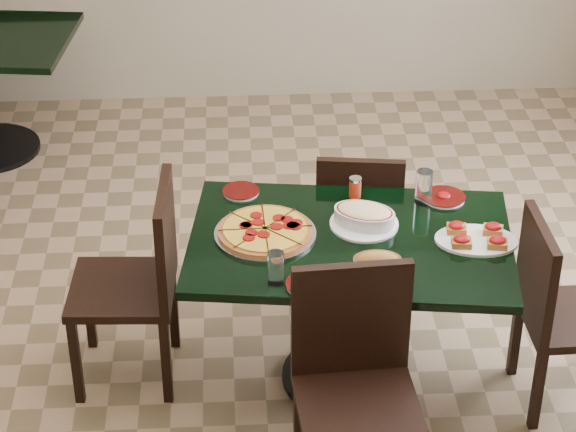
{
  "coord_description": "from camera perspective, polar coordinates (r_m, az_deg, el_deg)",
  "views": [
    {
      "loc": [
        -0.12,
        -4.05,
        3.3
      ],
      "look_at": [
        0.11,
        0.0,
        0.76
      ],
      "focal_mm": 70.0,
      "sensor_mm": 36.0,
      "label": 1
    }
  ],
  "objects": [
    {
      "name": "floor",
      "position": [
        5.23,
        -1.25,
        -7.12
      ],
      "size": [
        5.5,
        5.5,
        0.0
      ],
      "primitive_type": "plane",
      "color": "#886C4E",
      "rests_on": "ground"
    },
    {
      "name": "main_table",
      "position": [
        4.77,
        3.12,
        -2.98
      ],
      "size": [
        1.44,
        1.02,
        0.75
      ],
      "rotation": [
        0.0,
        0.0,
        -0.13
      ],
      "color": "black",
      "rests_on": "floor"
    },
    {
      "name": "chair_far",
      "position": [
        5.3,
        3.62,
        -0.2
      ],
      "size": [
        0.45,
        0.45,
        0.86
      ],
      "rotation": [
        0.0,
        0.0,
        3.01
      ],
      "color": "black",
      "rests_on": "floor"
    },
    {
      "name": "chair_near",
      "position": [
        4.28,
        3.41,
        -8.06
      ],
      "size": [
        0.48,
        0.48,
        0.97
      ],
      "rotation": [
        0.0,
        0.0,
        0.06
      ],
      "color": "black",
      "rests_on": "floor"
    },
    {
      "name": "chair_right",
      "position": [
        4.82,
        13.5,
        -4.44
      ],
      "size": [
        0.43,
        0.43,
        0.9
      ],
      "rotation": [
        0.0,
        0.0,
        1.6
      ],
      "color": "black",
      "rests_on": "floor"
    },
    {
      "name": "chair_left",
      "position": [
        4.85,
        -7.45,
        -2.95
      ],
      "size": [
        0.47,
        0.47,
        0.96
      ],
      "rotation": [
        0.0,
        0.0,
        -1.62
      ],
      "color": "black",
      "rests_on": "floor"
    },
    {
      "name": "pepperoni_pizza",
      "position": [
        4.67,
        -1.17,
        -0.78
      ],
      "size": [
        0.43,
        0.43,
        0.04
      ],
      "rotation": [
        0.0,
        0.0,
        0.03
      ],
      "color": "silver",
      "rests_on": "main_table"
    },
    {
      "name": "lasagna_casserole",
      "position": [
        4.73,
        3.9,
        0.0
      ],
      "size": [
        0.31,
        0.29,
        0.09
      ],
      "rotation": [
        0.0,
        0.0,
        -0.41
      ],
      "color": "silver",
      "rests_on": "main_table"
    },
    {
      "name": "bread_basket",
      "position": [
        4.45,
        4.55,
        -2.4
      ],
      "size": [
        0.2,
        0.14,
        0.09
      ],
      "rotation": [
        0.0,
        0.0,
        -0.02
      ],
      "color": "brown",
      "rests_on": "main_table"
    },
    {
      "name": "bruschetta_platter",
      "position": [
        4.69,
        9.56,
        -1.07
      ],
      "size": [
        0.38,
        0.28,
        0.05
      ],
      "rotation": [
        0.0,
        0.0,
        -0.15
      ],
      "color": "silver",
      "rests_on": "main_table"
    },
    {
      "name": "side_plate_near",
      "position": [
        4.37,
        1.1,
        -3.5
      ],
      "size": [
        0.19,
        0.19,
        0.02
      ],
      "rotation": [
        0.0,
        0.0,
        -0.1
      ],
      "color": "silver",
      "rests_on": "main_table"
    },
    {
      "name": "side_plate_far_r",
      "position": [
        4.97,
        7.92,
        0.96
      ],
      "size": [
        0.19,
        0.19,
        0.03
      ],
      "rotation": [
        0.0,
        0.0,
        0.13
      ],
      "color": "silver",
      "rests_on": "main_table"
    },
    {
      "name": "side_plate_far_l",
      "position": [
        4.97,
        -2.4,
        1.26
      ],
      "size": [
        0.16,
        0.16,
        0.02
      ],
      "rotation": [
        0.0,
        0.0,
        -0.16
      ],
      "color": "silver",
      "rests_on": "main_table"
    },
    {
      "name": "napkin_setting",
      "position": [
        4.44,
        1.94,
        -3.04
      ],
      "size": [
        0.16,
        0.16,
        0.01
      ],
      "rotation": [
        0.0,
        0.0,
        0.1
      ],
      "color": "white",
      "rests_on": "main_table"
    },
    {
      "name": "water_glass_a",
      "position": [
        4.9,
        6.91,
        1.47
      ],
      "size": [
        0.07,
        0.07,
        0.16
      ],
      "primitive_type": "cylinder",
      "color": "white",
      "rests_on": "main_table"
    },
    {
      "name": "water_glass_b",
      "position": [
        4.36,
        -0.63,
        -2.66
      ],
      "size": [
        0.06,
        0.06,
        0.14
      ],
      "primitive_type": "cylinder",
      "color": "white",
      "rests_on": "main_table"
    },
    {
      "name": "pepper_shaker",
      "position": [
        4.93,
        3.43,
        1.48
      ],
      "size": [
        0.05,
        0.05,
        0.09
      ],
      "color": "#B63313",
      "rests_on": "main_table"
    }
  ]
}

